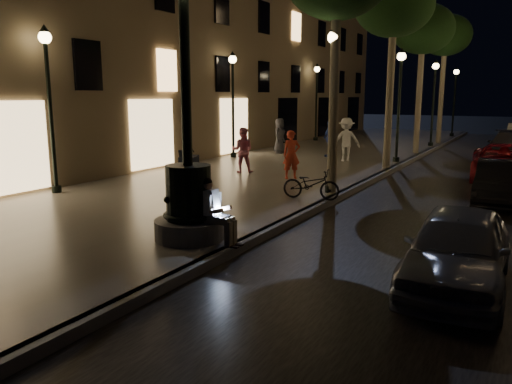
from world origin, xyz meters
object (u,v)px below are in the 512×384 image
Objects in this scene: car_second at (501,183)px; car_third at (504,163)px; bicycle at (311,184)px; car_rear at (511,147)px; lamp_left_b at (233,91)px; car_front at (457,249)px; fountain_lamppost at (188,189)px; lamp_curb_c at (434,92)px; lamp_curb_d at (455,93)px; pedestrian_dark at (279,136)px; tree_second at (394,7)px; lamp_left_a at (49,89)px; pedestrian_red at (291,155)px; tree_far at (445,36)px; lamp_curb_a at (333,89)px; lamp_curb_b at (400,91)px; lamp_left_c at (317,92)px; pedestrian_pink at (243,150)px; seated_man_laptop at (214,209)px; pedestrian_white at (346,140)px; pedestrian_blue at (330,139)px; tree_third at (423,30)px.

car_third reaches higher than car_second.
car_rear is at bearing -26.32° from bicycle.
lamp_left_b is 1.28× the size of car_front.
fountain_lamppost is 22.10m from lamp_curb_c.
lamp_curb_d is 2.77× the size of pedestrian_dark.
lamp_left_a is at bearing -125.75° from tree_second.
bicycle is (1.98, -2.91, -0.41)m from pedestrian_red.
tree_far is 1.56× the size of lamp_left_a.
lamp_curb_a and lamp_curb_b have the same top height.
car_third is (4.20, 0.23, -5.69)m from tree_second.
lamp_curb_a is 1.00× the size of lamp_left_c.
pedestrian_red is 2.22m from pedestrian_pink.
car_third is 2.77× the size of pedestrian_pink.
pedestrian_pink is at bearing -138.11° from tree_second.
lamp_curb_c is (0.00, 8.00, 0.00)m from lamp_curb_b.
lamp_curb_a is 8.00m from car_third.
lamp_left_c is (0.00, 10.00, 0.00)m from lamp_left_b.
car_second is at bearing -50.87° from lamp_left_c.
lamp_curb_b is (0.09, 14.00, 2.35)m from seated_man_laptop.
tree_second is at bearing 89.05° from lamp_curb_a.
fountain_lamppost is at bearing -106.40° from car_rear.
lamp_curb_c is at bearing -131.10° from pedestrian_pink.
pedestrian_white is (-6.49, 5.38, 0.54)m from car_second.
pedestrian_dark is (-5.91, 8.44, -2.17)m from lamp_curb_a.
tree_far is 3.96× the size of pedestrian_white.
pedestrian_pink is 1.04× the size of bicycle.
tree_far reaches higher than seated_man_laptop.
bicycle is (3.05, -9.37, -0.43)m from pedestrian_blue.
lamp_curb_c is 10.99m from car_third.
fountain_lamppost is 0.69m from seated_man_laptop.
fountain_lamppost is at bearing -17.35° from lamp_left_a.
lamp_curb_c is 1.00× the size of lamp_left_b.
car_third is at bearing -70.28° from tree_far.
lamp_curb_c reaches higher than pedestrian_white.
lamp_curb_d is (0.00, 8.00, 0.00)m from lamp_curb_c.
lamp_curb_c and lamp_left_b have the same top height.
tree_third is 4.94m from lamp_curb_b.
pedestrian_red is (-6.38, 7.31, 0.40)m from car_front.
tree_second is 7.90m from pedestrian_pink.
tree_far is 8.11m from lamp_left_c.
pedestrian_dark is (-5.91, -7.56, -2.17)m from lamp_curb_c.
car_front is at bearing -93.14° from car_second.
fountain_lamppost is 1.08× the size of lamp_curb_c.
car_front is at bearing -52.44° from lamp_curb_a.
lamp_curb_d is at bearing 44.22° from pedestrian_red.
bicycle is at bearing 82.89° from fountain_lamppost.
lamp_curb_b is 1.00× the size of lamp_curb_c.
tree_second reaches higher than car_third.
lamp_left_b reaches higher than pedestrian_blue.
lamp_curb_a is 2.87× the size of pedestrian_pink.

